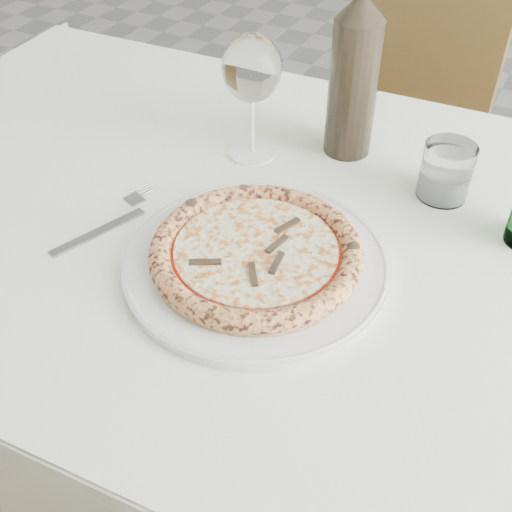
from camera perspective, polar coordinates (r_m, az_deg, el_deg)
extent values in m
cube|color=slate|center=(1.63, -3.06, -13.06)|extent=(5.00, 6.00, 0.02)
cube|color=brown|center=(0.92, 2.87, 1.54)|extent=(1.46, 0.88, 0.04)
cube|color=white|center=(0.90, 2.92, 2.66)|extent=(1.52, 0.94, 0.01)
cube|color=white|center=(1.31, 11.04, 9.49)|extent=(1.48, 0.01, 0.22)
cylinder|color=brown|center=(1.67, -13.03, 5.10)|extent=(0.06, 0.06, 0.71)
cube|color=brown|center=(1.65, 11.36, 8.95)|extent=(0.41, 0.41, 0.04)
cube|color=brown|center=(1.69, 14.92, 18.78)|extent=(0.39, 0.07, 0.46)
cylinder|color=brown|center=(1.88, 16.98, 3.61)|extent=(0.04, 0.04, 0.43)
cylinder|color=brown|center=(1.63, 13.40, -2.47)|extent=(0.04, 0.04, 0.43)
cylinder|color=brown|center=(1.95, 7.82, 6.81)|extent=(0.04, 0.04, 0.43)
cylinder|color=brown|center=(1.71, 3.13, 1.45)|extent=(0.04, 0.04, 0.43)
cylinder|color=white|center=(0.83, 0.00, -0.67)|extent=(0.34, 0.34, 0.01)
torus|color=white|center=(0.82, 0.00, -0.42)|extent=(0.34, 0.34, 0.01)
cylinder|color=tan|center=(0.82, 0.00, 0.00)|extent=(0.27, 0.27, 0.01)
torus|color=#DF8F4F|center=(0.81, 0.00, 0.42)|extent=(0.27, 0.27, 0.03)
cylinder|color=#BC2C00|center=(0.81, 0.00, 0.42)|extent=(0.23, 0.23, 0.00)
cylinder|color=#FFF2BE|center=(0.81, 0.00, 0.58)|extent=(0.21, 0.21, 0.00)
cube|color=#372B1E|center=(0.80, 1.69, 0.25)|extent=(0.04, 0.01, 0.00)
cube|color=#372B1E|center=(0.83, 2.10, 2.18)|extent=(0.02, 0.04, 0.00)
cube|color=#372B1E|center=(0.85, -1.80, 3.16)|extent=(0.04, 0.03, 0.00)
cube|color=#372B1E|center=(0.80, -2.21, 0.60)|extent=(0.04, 0.03, 0.00)
cube|color=#372B1E|center=(0.77, -0.57, -1.46)|extent=(0.02, 0.04, 0.00)
cube|color=gray|center=(0.91, -13.91, 2.03)|extent=(0.07, 0.14, 0.00)
cube|color=gray|center=(0.96, -10.70, 5.04)|extent=(0.03, 0.03, 0.00)
cylinder|color=gray|center=(0.98, -10.20, 6.06)|extent=(0.00, 0.04, 0.00)
cylinder|color=gray|center=(0.98, -9.90, 5.97)|extent=(0.00, 0.04, 0.00)
cylinder|color=gray|center=(0.98, -9.60, 5.88)|extent=(0.00, 0.04, 0.00)
cylinder|color=gray|center=(0.97, -9.30, 5.78)|extent=(0.00, 0.04, 0.00)
cylinder|color=white|center=(1.05, -0.35, 9.20)|extent=(0.08, 0.08, 0.00)
cylinder|color=white|center=(1.02, -0.36, 11.68)|extent=(0.01, 0.01, 0.10)
ellipsoid|color=white|center=(0.98, -0.38, 16.39)|extent=(0.09, 0.09, 0.10)
cylinder|color=white|center=(0.97, 16.56, 7.24)|extent=(0.07, 0.07, 0.08)
cylinder|color=white|center=(0.98, 16.34, 6.26)|extent=(0.07, 0.07, 0.04)
cylinder|color=black|center=(1.01, 8.59, 14.46)|extent=(0.07, 0.07, 0.21)
cone|color=black|center=(0.96, 9.39, 21.11)|extent=(0.07, 0.07, 0.04)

